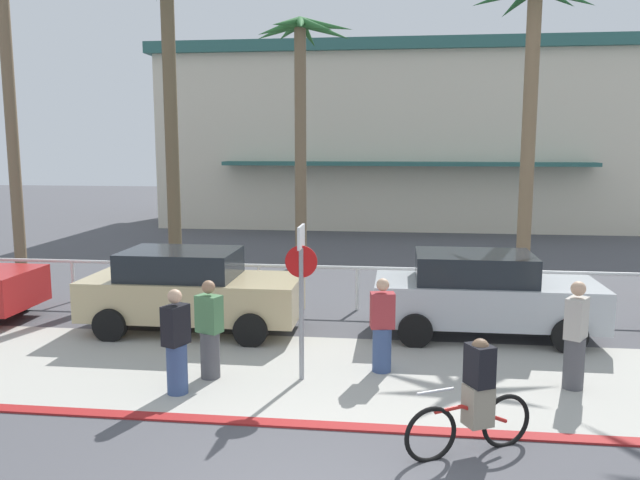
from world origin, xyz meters
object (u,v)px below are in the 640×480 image
Objects in this scene: palm_tree_3 at (301,77)px; palm_tree_4 at (532,58)px; palm_tree_1 at (4,51)px; car_silver_2 at (483,294)px; cyclist_red_0 at (475,399)px; car_tan_1 at (191,290)px; palm_tree_2 at (169,46)px; pedestrian_1 at (210,334)px; pedestrian_2 at (575,340)px; pedestrian_0 at (176,346)px; stop_sign_bike_lane at (301,280)px; pedestrian_3 at (382,330)px.

palm_tree_4 reaches higher than palm_tree_3.
palm_tree_3 is at bearing 7.43° from palm_tree_1.
car_silver_2 is (13.63, -5.88, -5.74)m from palm_tree_1.
car_tan_1 is at bearing 137.94° from cyclist_red_0.
palm_tree_2 reaches higher than pedestrian_1.
pedestrian_2 is at bearing -94.00° from palm_tree_4.
car_silver_2 is 5.11m from cyclist_red_0.
pedestrian_2 is at bearing 52.33° from cyclist_red_0.
palm_tree_3 is 4.58× the size of pedestrian_0.
pedestrian_1 is at bearing -175.87° from stop_sign_bike_lane.
car_silver_2 is at bearing 111.43° from pedestrian_2.
palm_tree_4 is at bearing 62.55° from pedestrian_3.
stop_sign_bike_lane is 0.58× the size of car_tan_1.
pedestrian_2 is at bearing -68.57° from car_silver_2.
stop_sign_bike_lane is 2.19m from pedestrian_0.
palm_tree_2 is (-4.54, 6.87, 4.72)m from stop_sign_bike_lane.
pedestrian_3 reaches higher than cyclist_red_0.
pedestrian_1 is (-4.02, 2.08, 0.07)m from cyclist_red_0.
pedestrian_1 is (-4.74, -2.98, -0.11)m from car_silver_2.
pedestrian_3 is (11.69, -8.22, -5.86)m from palm_tree_1.
palm_tree_3 is 11.88m from pedestrian_0.
palm_tree_3 is at bearing 120.68° from pedestrian_2.
pedestrian_1 is (0.31, 0.72, -0.00)m from pedestrian_0.
palm_tree_1 reaches higher than pedestrian_2.
palm_tree_4 is 1.79× the size of car_tan_1.
car_silver_2 is 2.66× the size of pedestrian_1.
car_silver_2 reaches higher than cyclist_red_0.
palm_tree_3 reaches higher than pedestrian_1.
car_silver_2 is 3.04m from pedestrian_3.
pedestrian_2 is (5.82, 0.24, 0.05)m from pedestrian_1.
palm_tree_4 is (4.81, 7.31, 4.32)m from stop_sign_bike_lane.
pedestrian_1 reaches higher than pedestrian_3.
palm_tree_3 is 4.65× the size of cyclist_red_0.
palm_tree_2 is 9.47m from pedestrian_1.
pedestrian_0 is at bearing -156.40° from pedestrian_3.
pedestrian_3 is (5.83, -6.34, -5.65)m from palm_tree_2.
cyclist_red_0 is at bearing -17.42° from pedestrian_0.
car_tan_1 is 2.70× the size of pedestrian_3.
cyclist_red_0 is at bearing -40.94° from stop_sign_bike_lane.
cyclist_red_0 is 4.53m from pedestrian_1.
pedestrian_0 is 3.39m from pedestrian_3.
palm_tree_1 is at bearing 135.11° from pedestrian_1.
cyclist_red_0 is (2.52, -2.18, -0.98)m from stop_sign_bike_lane.
stop_sign_bike_lane is at bearing -123.36° from palm_tree_4.
palm_tree_3 reaches higher than car_tan_1.
pedestrian_0 is 6.20m from pedestrian_2.
car_tan_1 is 7.40m from pedestrian_2.
stop_sign_bike_lane is 9.49m from palm_tree_2.
pedestrian_3 is (2.78, -9.38, -5.10)m from palm_tree_3.
pedestrian_1 is (8.89, -8.86, -5.85)m from palm_tree_1.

